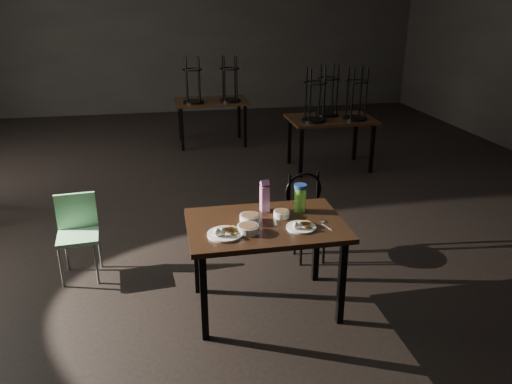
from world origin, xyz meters
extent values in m
plane|color=black|center=(0.00, 0.00, 0.00)|extent=(12.00, 12.00, 0.00)
cube|color=black|center=(0.00, 6.00, 1.60)|extent=(10.00, 0.04, 3.20)
cube|color=black|center=(0.09, -1.63, 0.73)|extent=(1.20, 0.80, 0.04)
cube|color=black|center=(-0.43, -1.95, 0.35)|extent=(0.05, 0.05, 0.71)
cube|color=black|center=(0.61, -1.95, 0.35)|extent=(0.05, 0.05, 0.71)
cube|color=black|center=(-0.43, -1.31, 0.35)|extent=(0.05, 0.05, 0.71)
cube|color=black|center=(0.61, -1.31, 0.35)|extent=(0.05, 0.05, 0.71)
cylinder|color=white|center=(-0.25, -1.78, 0.76)|extent=(0.26, 0.26, 0.02)
cube|color=olive|center=(-0.24, -1.74, 0.81)|extent=(0.09, 0.09, 0.04)
cube|color=olive|center=(-0.21, -1.74, 0.81)|extent=(0.11, 0.11, 0.03)
ellipsoid|color=white|center=(-0.31, -1.82, 0.80)|extent=(0.05, 0.05, 0.06)
ellipsoid|color=white|center=(-0.27, -1.82, 0.80)|extent=(0.05, 0.05, 0.06)
cylinder|color=white|center=(0.33, -1.77, 0.76)|extent=(0.22, 0.22, 0.01)
cube|color=olive|center=(0.33, -1.74, 0.80)|extent=(0.08, 0.08, 0.04)
cube|color=olive|center=(0.36, -1.74, 0.80)|extent=(0.09, 0.09, 0.03)
ellipsoid|color=white|center=(0.27, -1.80, 0.79)|extent=(0.04, 0.04, 0.05)
ellipsoid|color=white|center=(0.31, -1.80, 0.79)|extent=(0.04, 0.04, 0.05)
cylinder|color=white|center=(-0.03, -1.60, 0.78)|extent=(0.15, 0.15, 0.06)
cylinder|color=brown|center=(-0.03, -1.60, 0.80)|extent=(0.13, 0.13, 0.01)
cylinder|color=white|center=(0.23, -1.55, 0.77)|extent=(0.13, 0.13, 0.05)
cylinder|color=brown|center=(0.23, -1.55, 0.79)|extent=(0.11, 0.11, 0.01)
cylinder|color=white|center=(-0.08, -1.77, 0.78)|extent=(0.16, 0.16, 0.06)
cylinder|color=brown|center=(-0.08, -1.77, 0.80)|extent=(0.14, 0.14, 0.01)
cube|color=#931A7A|center=(0.13, -1.40, 0.86)|extent=(0.07, 0.07, 0.21)
cube|color=#931A7A|center=(0.13, -1.40, 0.98)|extent=(0.07, 0.07, 0.07)
cylinder|color=#6BCC3C|center=(0.40, -1.46, 0.85)|extent=(0.12, 0.12, 0.20)
cylinder|color=navy|center=(0.40, -1.46, 0.96)|extent=(0.13, 0.13, 0.03)
ellipsoid|color=silver|center=(0.53, -1.69, 0.75)|extent=(0.05, 0.06, 0.01)
cube|color=silver|center=(0.53, -1.79, 0.75)|extent=(0.05, 0.12, 0.00)
cylinder|color=black|center=(0.66, -0.93, 0.44)|extent=(0.39, 0.39, 0.03)
torus|color=black|center=(0.64, -0.77, 0.64)|extent=(0.38, 0.08, 0.38)
cylinder|color=black|center=(0.77, -0.82, 0.22)|extent=(0.03, 0.03, 0.44)
cylinder|color=black|center=(0.55, -0.82, 0.22)|extent=(0.03, 0.03, 0.44)
cylinder|color=black|center=(0.55, -1.04, 0.22)|extent=(0.03, 0.03, 0.44)
cylinder|color=black|center=(0.77, -1.04, 0.22)|extent=(0.03, 0.03, 0.44)
cube|color=#7DC38D|center=(-1.43, -0.87, 0.40)|extent=(0.37, 0.37, 0.04)
cube|color=#7DC38D|center=(-1.45, -0.71, 0.58)|extent=(0.35, 0.06, 0.33)
cylinder|color=slate|center=(-1.58, -1.01, 0.20)|extent=(0.02, 0.02, 0.40)
cylinder|color=slate|center=(-1.29, -1.01, 0.20)|extent=(0.02, 0.02, 0.40)
cylinder|color=slate|center=(-1.58, -0.72, 0.20)|extent=(0.02, 0.02, 0.40)
cylinder|color=slate|center=(-1.29, -0.72, 0.20)|extent=(0.02, 0.02, 0.40)
cube|color=black|center=(1.74, 1.66, 0.73)|extent=(1.20, 0.80, 0.04)
cube|color=black|center=(1.22, 1.34, 0.35)|extent=(0.05, 0.05, 0.71)
cube|color=black|center=(2.26, 1.34, 0.35)|extent=(0.05, 0.05, 0.71)
cube|color=black|center=(1.22, 1.98, 0.35)|extent=(0.05, 0.05, 0.71)
cube|color=black|center=(2.26, 1.98, 0.35)|extent=(0.05, 0.05, 0.71)
cylinder|color=black|center=(1.44, 1.51, 0.77)|extent=(0.34, 0.34, 0.03)
torus|color=black|center=(1.44, 1.51, 1.27)|extent=(0.32, 0.32, 0.02)
cylinder|color=black|center=(1.54, 1.61, 1.13)|extent=(0.03, 0.03, 0.70)
cylinder|color=black|center=(1.34, 1.61, 1.13)|extent=(0.03, 0.03, 0.70)
cylinder|color=black|center=(1.34, 1.41, 1.13)|extent=(0.03, 0.03, 0.70)
cylinder|color=black|center=(1.54, 1.41, 1.13)|extent=(0.03, 0.03, 0.70)
cylinder|color=black|center=(2.04, 1.51, 0.77)|extent=(0.34, 0.34, 0.03)
torus|color=black|center=(2.04, 1.51, 1.27)|extent=(0.32, 0.32, 0.02)
cylinder|color=black|center=(2.14, 1.61, 1.13)|extent=(0.03, 0.03, 0.70)
cylinder|color=black|center=(1.94, 1.61, 1.13)|extent=(0.03, 0.03, 0.70)
cylinder|color=black|center=(1.94, 1.41, 1.13)|extent=(0.03, 0.03, 0.70)
cylinder|color=black|center=(2.14, 1.41, 1.13)|extent=(0.03, 0.03, 0.70)
cylinder|color=black|center=(1.74, 1.84, 0.77)|extent=(0.34, 0.34, 0.03)
torus|color=black|center=(1.74, 1.84, 1.27)|extent=(0.32, 0.32, 0.02)
cylinder|color=black|center=(1.84, 1.94, 1.13)|extent=(0.03, 0.03, 0.70)
cylinder|color=black|center=(1.64, 1.94, 1.13)|extent=(0.03, 0.03, 0.70)
cylinder|color=black|center=(1.64, 1.74, 1.13)|extent=(0.03, 0.03, 0.70)
cylinder|color=black|center=(1.84, 1.74, 1.13)|extent=(0.03, 0.03, 0.70)
cube|color=black|center=(0.20, 3.29, 0.73)|extent=(1.20, 0.80, 0.04)
cube|color=black|center=(-0.32, 2.97, 0.35)|extent=(0.05, 0.05, 0.71)
cube|color=black|center=(0.72, 2.97, 0.35)|extent=(0.05, 0.05, 0.71)
cube|color=black|center=(-0.32, 3.61, 0.35)|extent=(0.05, 0.05, 0.71)
cube|color=black|center=(0.72, 3.61, 0.35)|extent=(0.05, 0.05, 0.71)
cylinder|color=black|center=(-0.10, 3.14, 0.77)|extent=(0.34, 0.34, 0.03)
torus|color=black|center=(-0.10, 3.14, 1.27)|extent=(0.32, 0.32, 0.02)
cylinder|color=black|center=(0.00, 3.24, 1.13)|extent=(0.03, 0.03, 0.70)
cylinder|color=black|center=(-0.20, 3.24, 1.13)|extent=(0.03, 0.03, 0.70)
cylinder|color=black|center=(-0.20, 3.04, 1.13)|extent=(0.03, 0.03, 0.70)
cylinder|color=black|center=(0.00, 3.04, 1.13)|extent=(0.03, 0.03, 0.70)
cylinder|color=black|center=(0.50, 3.14, 0.77)|extent=(0.34, 0.34, 0.03)
torus|color=black|center=(0.50, 3.14, 1.27)|extent=(0.32, 0.32, 0.02)
cylinder|color=black|center=(0.60, 3.24, 1.13)|extent=(0.03, 0.03, 0.70)
cylinder|color=black|center=(0.40, 3.24, 1.13)|extent=(0.03, 0.03, 0.70)
cylinder|color=black|center=(0.40, 3.04, 1.13)|extent=(0.03, 0.03, 0.70)
cylinder|color=black|center=(0.60, 3.04, 1.13)|extent=(0.03, 0.03, 0.70)
camera|label=1|loc=(-0.64, -5.02, 2.36)|focal=35.00mm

